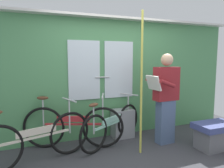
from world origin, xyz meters
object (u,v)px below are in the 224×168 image
Objects in this scene: bicycle_by_pole at (37,139)px; trash_bin_by_wall at (123,123)px; bicycle_near_door at (73,126)px; passenger_reading_newspaper at (165,97)px; bench_seat_corner at (215,135)px; bicycle_leaning_behind at (112,125)px; handrail_pole at (141,84)px.

bicycle_by_pole is 1.70m from trash_bin_by_wall.
bicycle_near_door is 1.00× the size of passenger_reading_newspaper.
bench_seat_corner is (2.24, -0.94, -0.14)m from bicycle_near_door.
trash_bin_by_wall is at bearing 29.68° from bicycle_near_door.
bicycle_by_pole is (-1.30, -0.27, 0.02)m from bicycle_leaning_behind.
passenger_reading_newspaper is (0.91, -0.30, 0.51)m from bicycle_leaning_behind.
bicycle_leaning_behind is 0.88× the size of passenger_reading_newspaper.
passenger_reading_newspaper is 2.32× the size of bench_seat_corner.
handrail_pole reaches higher than bicycle_by_pole.
handrail_pole is at bearing -25.48° from bicycle_by_pole.
passenger_reading_newspaper is at bearing 18.10° from handrail_pole.
passenger_reading_newspaper reaches higher than bench_seat_corner.
bicycle_near_door reaches higher than bicycle_by_pole.
bicycle_by_pole is at bearing -162.19° from trash_bin_by_wall.
trash_bin_by_wall is 0.79× the size of bench_seat_corner.
bench_seat_corner is (1.26, -0.33, -0.90)m from handrail_pole.
handrail_pole reaches higher than bench_seat_corner.
handrail_pole is at bearing -88.92° from bicycle_leaning_behind.
handrail_pole reaches higher than bicycle_leaning_behind.
passenger_reading_newspaper reaches higher than bicycle_leaning_behind.
passenger_reading_newspaper is at bearing 7.21° from bicycle_near_door.
bench_seat_corner is (1.24, -1.08, -0.04)m from trash_bin_by_wall.
bicycle_by_pole is at bearing -3.99° from passenger_reading_newspaper.
bicycle_near_door is 2.95× the size of trash_bin_by_wall.
passenger_reading_newspaper is (1.60, -0.40, 0.47)m from bicycle_near_door.
bicycle_leaning_behind is at bearing 12.78° from bicycle_near_door.
passenger_reading_newspaper is 0.70m from handrail_pole.
bicycle_leaning_behind is 1.08m from passenger_reading_newspaper.
bicycle_near_door is 0.97× the size of bicycle_by_pole.
bench_seat_corner is at bearing -57.92° from bicycle_leaning_behind.
bench_seat_corner is at bearing -28.44° from bicycle_by_pole.
passenger_reading_newspaper is at bearing 140.46° from bench_seat_corner.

